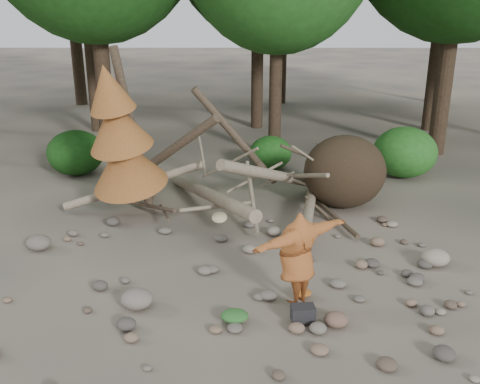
{
  "coord_description": "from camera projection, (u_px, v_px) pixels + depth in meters",
  "views": [
    {
      "loc": [
        -0.14,
        -9.36,
        5.24
      ],
      "look_at": [
        -0.19,
        1.5,
        1.4
      ],
      "focal_mm": 40.0,
      "sensor_mm": 36.0,
      "label": 1
    }
  ],
  "objects": [
    {
      "name": "boulder_front_right",
      "position": [
        336.0,
        320.0,
        9.15
      ],
      "size": [
        0.42,
        0.37,
        0.25
      ],
      "primitive_type": "ellipsoid",
      "color": "brown",
      "rests_on": "ground"
    },
    {
      "name": "bush_left",
      "position": [
        76.0,
        153.0,
        17.14
      ],
      "size": [
        1.8,
        1.8,
        1.44
      ],
      "primitive_type": "ellipsoid",
      "color": "#174713",
      "rests_on": "ground"
    },
    {
      "name": "frisbee_thrower",
      "position": [
        297.0,
        259.0,
        9.49
      ],
      "size": [
        2.56,
        1.79,
        1.85
      ],
      "color": "#984F22",
      "rests_on": "ground"
    },
    {
      "name": "bush_mid",
      "position": [
        271.0,
        153.0,
        17.73
      ],
      "size": [
        1.4,
        1.4,
        1.12
      ],
      "primitive_type": "ellipsoid",
      "color": "#1F5A1A",
      "rests_on": "ground"
    },
    {
      "name": "backpack",
      "position": [
        303.0,
        316.0,
        9.23
      ],
      "size": [
        0.43,
        0.31,
        0.27
      ],
      "primitive_type": "cube",
      "rotation": [
        0.0,
        0.0,
        0.1
      ],
      "color": "black",
      "rests_on": "ground"
    },
    {
      "name": "cloth_orange",
      "position": [
        302.0,
        295.0,
        10.04
      ],
      "size": [
        0.35,
        0.28,
        0.13
      ],
      "primitive_type": "ellipsoid",
      "color": "#A1551B",
      "rests_on": "ground"
    },
    {
      "name": "deadfall_pile",
      "position": [
        323.0,
        174.0,
        14.24
      ],
      "size": [
        8.55,
        5.24,
        3.3
      ],
      "color": "#332619",
      "rests_on": "ground"
    },
    {
      "name": "boulder_mid_right",
      "position": [
        436.0,
        257.0,
        11.27
      ],
      "size": [
        0.59,
        0.53,
        0.35
      ],
      "primitive_type": "ellipsoid",
      "color": "gray",
      "rests_on": "ground"
    },
    {
      "name": "cloth_green",
      "position": [
        235.0,
        318.0,
        9.25
      ],
      "size": [
        0.49,
        0.4,
        0.18
      ],
      "primitive_type": "ellipsoid",
      "color": "#275E25",
      "rests_on": "ground"
    },
    {
      "name": "bush_right",
      "position": [
        405.0,
        152.0,
        16.88
      ],
      "size": [
        2.0,
        2.0,
        1.6
      ],
      "primitive_type": "ellipsoid",
      "color": "#286B21",
      "rests_on": "ground"
    },
    {
      "name": "ground",
      "position": [
        249.0,
        284.0,
        10.57
      ],
      "size": [
        120.0,
        120.0,
        0.0
      ],
      "primitive_type": "plane",
      "color": "#514C44",
      "rests_on": "ground"
    },
    {
      "name": "boulder_front_left",
      "position": [
        137.0,
        299.0,
        9.69
      ],
      "size": [
        0.6,
        0.54,
        0.36
      ],
      "primitive_type": "ellipsoid",
      "color": "slate",
      "rests_on": "ground"
    },
    {
      "name": "boulder_mid_left",
      "position": [
        39.0,
        243.0,
        11.99
      ],
      "size": [
        0.57,
        0.51,
        0.34
      ],
      "primitive_type": "ellipsoid",
      "color": "#625C53",
      "rests_on": "ground"
    },
    {
      "name": "dead_conifer",
      "position": [
        121.0,
        139.0,
        13.06
      ],
      "size": [
        2.06,
        2.16,
        4.35
      ],
      "color": "#4C3F30",
      "rests_on": "ground"
    }
  ]
}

